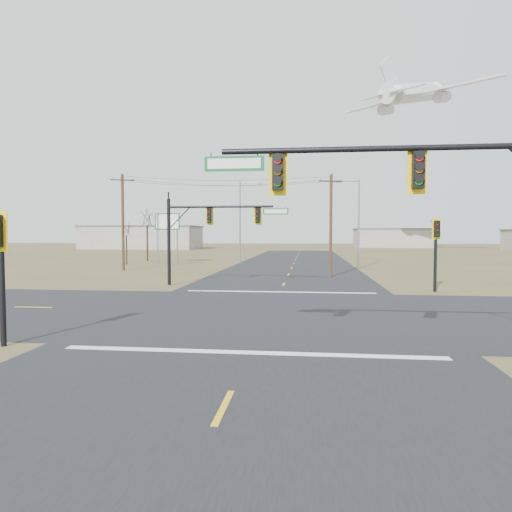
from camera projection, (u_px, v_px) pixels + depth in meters
The scene contains 19 objects.
ground at pixel (270, 312), 21.64m from camera, with size 320.00×320.00×0.00m, color brown.
road_ew at pixel (270, 312), 21.64m from camera, with size 160.00×14.00×0.02m, color black.
road_ns at pixel (270, 312), 21.64m from camera, with size 14.00×160.00×0.02m, color black.
stop_bar_near at pixel (250, 352), 14.20m from camera, with size 12.00×0.40×0.01m, color silver.
stop_bar_far at pixel (280, 292), 29.08m from camera, with size 12.00×0.40×0.01m, color silver.
mast_arm_near at pixel (424, 191), 12.97m from camera, with size 10.34×0.40×6.77m.
mast_arm_far at pixel (212, 222), 32.76m from camera, with size 8.83×0.52×6.28m.
pedestal_signal_ne at pixel (436, 239), 29.08m from camera, with size 0.62×0.55×4.76m.
utility_pole_near at pixel (331, 224), 39.15m from camera, with size 2.05×0.90×8.84m.
utility_pole_far at pixel (123, 221), 46.38m from camera, with size 2.29×0.94×9.80m.
highway_sign at pixel (167, 228), 57.62m from camera, with size 3.37×0.57×6.36m.
streetlight_a at pixel (357, 218), 49.10m from camera, with size 2.69×0.32×9.62m.
streetlight_c at pixel (242, 217), 61.24m from camera, with size 3.01×0.39×10.76m.
bare_tree_a at pixel (126, 229), 55.24m from camera, with size 2.98×2.98×5.52m.
bare_tree_b at pixel (147, 217), 62.61m from camera, with size 3.42×3.42×7.62m.
bare_tree_c at pixel (436, 227), 55.27m from camera, with size 2.95×2.95×5.86m.
warehouse_left at pixel (142, 238), 115.37m from camera, with size 28.00×14.00×5.50m, color #A39E91.
warehouse_mid at pixel (391, 238), 127.83m from camera, with size 20.00×12.00×5.00m, color #A39E91.
jet_airliner at pixel (413, 93), 91.81m from camera, with size 32.35×32.50×15.07m.
Camera 1 is at (1.78, -21.42, 3.72)m, focal length 32.00 mm.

